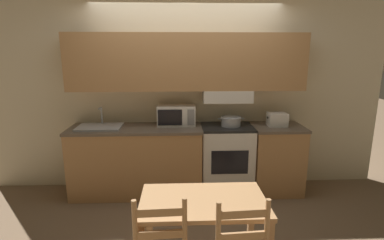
{
  "coord_description": "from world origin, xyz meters",
  "views": [
    {
      "loc": [
        -0.1,
        -4.09,
        1.9
      ],
      "look_at": [
        0.05,
        -0.53,
        1.07
      ],
      "focal_mm": 28.0,
      "sensor_mm": 36.0,
      "label": 1
    }
  ],
  "objects_px": {
    "toaster": "(277,119)",
    "dining_table": "(203,213)",
    "stove_range": "(226,159)",
    "cooking_pot": "(231,121)",
    "sink_basin": "(100,127)",
    "microwave": "(176,115)"
  },
  "relations": [
    {
      "from": "cooking_pot",
      "to": "toaster",
      "type": "height_order",
      "value": "toaster"
    },
    {
      "from": "stove_range",
      "to": "microwave",
      "type": "height_order",
      "value": "microwave"
    },
    {
      "from": "microwave",
      "to": "toaster",
      "type": "relative_size",
      "value": 1.96
    },
    {
      "from": "stove_range",
      "to": "toaster",
      "type": "distance_m",
      "value": 0.86
    },
    {
      "from": "stove_range",
      "to": "cooking_pot",
      "type": "distance_m",
      "value": 0.53
    },
    {
      "from": "stove_range",
      "to": "dining_table",
      "type": "xyz_separation_m",
      "value": [
        -0.45,
        -1.63,
        0.15
      ]
    },
    {
      "from": "toaster",
      "to": "dining_table",
      "type": "bearing_deg",
      "value": -124.58
    },
    {
      "from": "dining_table",
      "to": "cooking_pot",
      "type": "bearing_deg",
      "value": 73.06
    },
    {
      "from": "microwave",
      "to": "dining_table",
      "type": "xyz_separation_m",
      "value": [
        0.23,
        -1.73,
        -0.44
      ]
    },
    {
      "from": "stove_range",
      "to": "dining_table",
      "type": "bearing_deg",
      "value": -105.44
    },
    {
      "from": "toaster",
      "to": "dining_table",
      "type": "distance_m",
      "value": 1.99
    },
    {
      "from": "sink_basin",
      "to": "microwave",
      "type": "bearing_deg",
      "value": 6.85
    },
    {
      "from": "stove_range",
      "to": "sink_basin",
      "type": "bearing_deg",
      "value": -179.45
    },
    {
      "from": "toaster",
      "to": "microwave",
      "type": "bearing_deg",
      "value": 174.66
    },
    {
      "from": "toaster",
      "to": "dining_table",
      "type": "xyz_separation_m",
      "value": [
        -1.11,
        -1.61,
        -0.4
      ]
    },
    {
      "from": "stove_range",
      "to": "cooking_pot",
      "type": "xyz_separation_m",
      "value": [
        0.05,
        0.01,
        0.53
      ]
    },
    {
      "from": "sink_basin",
      "to": "dining_table",
      "type": "height_order",
      "value": "sink_basin"
    },
    {
      "from": "stove_range",
      "to": "dining_table",
      "type": "height_order",
      "value": "stove_range"
    },
    {
      "from": "stove_range",
      "to": "microwave",
      "type": "relative_size",
      "value": 1.83
    },
    {
      "from": "sink_basin",
      "to": "dining_table",
      "type": "distance_m",
      "value": 2.05
    },
    {
      "from": "toaster",
      "to": "cooking_pot",
      "type": "bearing_deg",
      "value": 177.33
    },
    {
      "from": "sink_basin",
      "to": "dining_table",
      "type": "xyz_separation_m",
      "value": [
        1.22,
        -1.61,
        -0.33
      ]
    }
  ]
}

